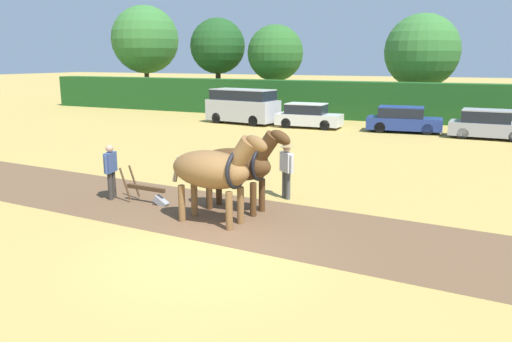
# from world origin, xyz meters

# --- Properties ---
(ground_plane) EXTENTS (240.00, 240.00, 0.00)m
(ground_plane) POSITION_xyz_m (0.00, 0.00, 0.00)
(ground_plane) COLOR tan
(plowed_furrow_strip) EXTENTS (22.15, 5.08, 0.01)m
(plowed_furrow_strip) POSITION_xyz_m (-4.25, 2.80, 0.00)
(plowed_furrow_strip) COLOR brown
(plowed_furrow_strip) RESTS_ON ground
(hedgerow) EXTENTS (60.84, 1.79, 2.65)m
(hedgerow) POSITION_xyz_m (0.00, 26.34, 1.32)
(hedgerow) COLOR #1E511E
(hedgerow) RESTS_ON ground
(tree_far_left) EXTENTS (6.17, 6.17, 9.03)m
(tree_far_left) POSITION_xyz_m (-24.17, 30.13, 5.94)
(tree_far_left) COLOR #4C3823
(tree_far_left) RESTS_ON ground
(tree_left) EXTENTS (4.66, 4.66, 7.60)m
(tree_left) POSITION_xyz_m (-16.08, 29.41, 5.25)
(tree_left) COLOR #423323
(tree_left) RESTS_ON ground
(tree_center_left) EXTENTS (4.53, 4.53, 6.92)m
(tree_center_left) POSITION_xyz_m (-10.80, 29.50, 4.64)
(tree_center_left) COLOR #4C3823
(tree_center_left) RESTS_ON ground
(tree_center) EXTENTS (5.42, 5.42, 7.45)m
(tree_center) POSITION_xyz_m (0.50, 30.30, 4.73)
(tree_center) COLOR brown
(tree_center) RESTS_ON ground
(draft_horse_lead_left) EXTENTS (2.90, 1.15, 2.48)m
(draft_horse_lead_left) POSITION_xyz_m (-0.89, 1.99, 1.42)
(draft_horse_lead_left) COLOR brown
(draft_horse_lead_left) RESTS_ON ground
(draft_horse_lead_right) EXTENTS (2.92, 1.05, 2.45)m
(draft_horse_lead_right) POSITION_xyz_m (-0.81, 3.23, 1.34)
(draft_horse_lead_right) COLOR #513319
(draft_horse_lead_right) RESTS_ON ground
(plow) EXTENTS (1.62, 0.48, 1.13)m
(plow) POSITION_xyz_m (-3.54, 2.76, 0.32)
(plow) COLOR #4C331E
(plow) RESTS_ON ground
(farmer_at_plow) EXTENTS (0.32, 0.65, 1.68)m
(farmer_at_plow) POSITION_xyz_m (-4.87, 2.68, 0.97)
(farmer_at_plow) COLOR #38332D
(farmer_at_plow) RESTS_ON ground
(farmer_beside_team) EXTENTS (0.55, 0.46, 1.72)m
(farmer_beside_team) POSITION_xyz_m (-0.08, 4.97, 1.01)
(farmer_beside_team) COLOR #4C4C4C
(farmer_beside_team) RESTS_ON ground
(parked_van) EXTENTS (4.98, 2.67, 2.26)m
(parked_van) POSITION_xyz_m (-9.47, 20.85, 1.15)
(parked_van) COLOR #BCBCC1
(parked_van) RESTS_ON ground
(parked_car_left) EXTENTS (4.03, 1.83, 1.51)m
(parked_car_left) POSITION_xyz_m (-4.82, 20.65, 0.72)
(parked_car_left) COLOR silver
(parked_car_left) RESTS_ON ground
(parked_car_center_left) EXTENTS (4.36, 2.18, 1.49)m
(parked_car_center_left) POSITION_xyz_m (0.85, 21.15, 0.72)
(parked_car_center_left) COLOR navy
(parked_car_center_left) RESTS_ON ground
(parked_car_center) EXTENTS (4.05, 1.90, 1.55)m
(parked_car_center) POSITION_xyz_m (5.37, 20.57, 0.74)
(parked_car_center) COLOR #9E9EA8
(parked_car_center) RESTS_ON ground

